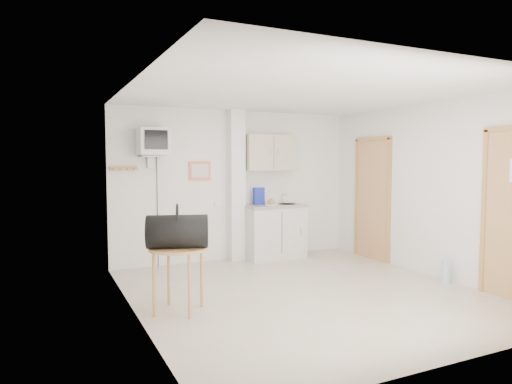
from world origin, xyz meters
name	(u,v)px	position (x,y,z in m)	size (l,w,h in m)	color
ground	(306,292)	(0.00, 0.00, 0.00)	(4.50, 4.50, 0.00)	#C0AC97
room_envelope	(319,171)	(0.24, 0.09, 1.54)	(4.24, 4.54, 2.55)	white
kitchenette	(273,211)	(0.57, 2.00, 0.80)	(1.03, 0.58, 2.10)	silver
crt_television	(153,143)	(-1.45, 2.02, 1.94)	(0.44, 0.45, 2.15)	slate
round_table	(178,256)	(-1.65, -0.02, 0.63)	(0.65, 0.65, 0.72)	tan
duffel_bag	(177,231)	(-1.67, -0.06, 0.90)	(0.73, 0.55, 0.49)	black
water_bottle	(446,271)	(1.98, -0.42, 0.15)	(0.11, 0.11, 0.34)	#A9C9E2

